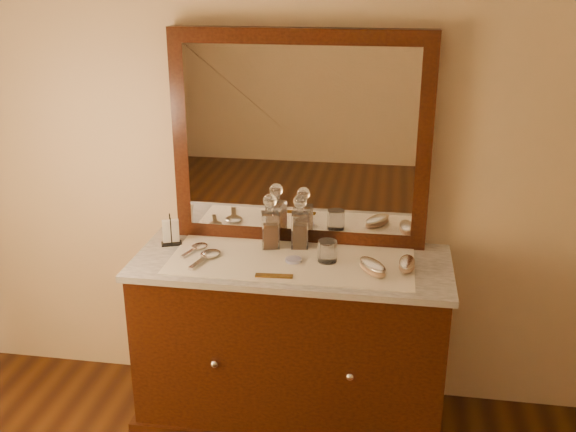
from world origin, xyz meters
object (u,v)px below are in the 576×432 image
object	(u,v)px
comb	(274,276)
brush_far	(407,264)
hand_mirror_inner	(208,255)
mirror_frame	(300,140)
decanter_left	(270,227)
brush_near	(373,267)
dresser_cabinet	(291,344)
pin_dish	(293,260)
hand_mirror_outer	(197,247)
napkin_rack	(171,233)
decanter_right	(300,227)

from	to	relation	value
comb	brush_far	distance (m)	0.59
comb	hand_mirror_inner	world-z (taller)	hand_mirror_inner
mirror_frame	hand_mirror_inner	size ratio (longest dim) A/B	5.08
comb	brush_far	bearing A→B (deg)	13.38
comb	decanter_left	distance (m)	0.34
comb	brush_near	bearing A→B (deg)	11.40
brush_near	comb	bearing A→B (deg)	-164.55
dresser_cabinet	pin_dish	xyz separation A→B (m)	(0.01, -0.02, 0.45)
mirror_frame	brush_far	distance (m)	0.75
dresser_cabinet	hand_mirror_outer	bearing A→B (deg)	174.33
dresser_cabinet	comb	world-z (taller)	comb
comb	decanter_left	xyz separation A→B (m)	(-0.08, 0.32, 0.10)
brush_far	dresser_cabinet	bearing A→B (deg)	178.09
dresser_cabinet	napkin_rack	distance (m)	0.78
dresser_cabinet	napkin_rack	world-z (taller)	napkin_rack
decanter_right	brush_far	world-z (taller)	decanter_right
pin_dish	comb	bearing A→B (deg)	-108.40
brush_far	comb	bearing A→B (deg)	-162.57
pin_dish	comb	distance (m)	0.18
hand_mirror_inner	decanter_right	bearing A→B (deg)	25.70
brush_near	hand_mirror_inner	size ratio (longest dim) A/B	0.82
decanter_right	hand_mirror_outer	world-z (taller)	decanter_right
comb	decanter_right	world-z (taller)	decanter_right
dresser_cabinet	decanter_right	xyz separation A→B (m)	(0.02, 0.15, 0.54)
dresser_cabinet	hand_mirror_inner	size ratio (longest dim) A/B	5.92
brush_far	hand_mirror_outer	xyz separation A→B (m)	(-0.97, 0.06, -0.01)
comb	hand_mirror_inner	xyz separation A→B (m)	(-0.33, 0.15, 0.01)
pin_dish	napkin_rack	world-z (taller)	napkin_rack
decanter_left	hand_mirror_inner	size ratio (longest dim) A/B	1.12
napkin_rack	decanter_right	bearing A→B (deg)	5.43
comb	brush_near	world-z (taller)	brush_near
dresser_cabinet	hand_mirror_inner	world-z (taller)	hand_mirror_inner
pin_dish	comb	xyz separation A→B (m)	(-0.06, -0.17, -0.00)
mirror_frame	decanter_right	distance (m)	0.41
mirror_frame	brush_far	bearing A→B (deg)	-26.95
mirror_frame	comb	distance (m)	0.66
pin_dish	decanter_right	xyz separation A→B (m)	(0.00, 0.17, 0.09)
pin_dish	hand_mirror_outer	distance (m)	0.47
hand_mirror_outer	brush_far	bearing A→B (deg)	-3.68
pin_dish	hand_mirror_inner	size ratio (longest dim) A/B	0.31
napkin_rack	hand_mirror_inner	world-z (taller)	napkin_rack
brush_near	pin_dish	bearing A→B (deg)	170.88
brush_near	brush_far	distance (m)	0.16
comb	brush_far	world-z (taller)	brush_far
pin_dish	decanter_right	world-z (taller)	decanter_right
mirror_frame	pin_dish	distance (m)	0.56
mirror_frame	hand_mirror_outer	bearing A→B (deg)	-156.33
decanter_left	hand_mirror_outer	world-z (taller)	decanter_left
mirror_frame	hand_mirror_outer	xyz separation A→B (m)	(-0.46, -0.20, -0.49)
decanter_right	comb	bearing A→B (deg)	-100.23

